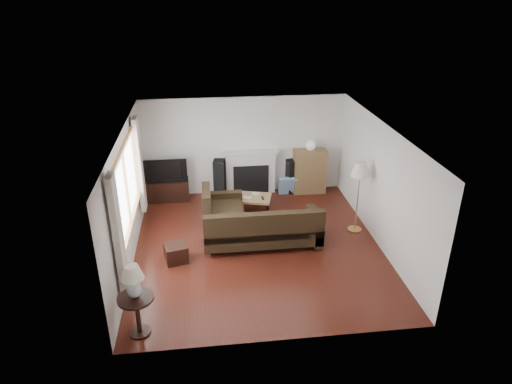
{
  "coord_description": "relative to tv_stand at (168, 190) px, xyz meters",
  "views": [
    {
      "loc": [
        -1.02,
        -8.04,
        5.01
      ],
      "look_at": [
        0.0,
        0.3,
        1.1
      ],
      "focal_mm": 32.0,
      "sensor_mm": 36.0,
      "label": 1
    }
  ],
  "objects": [
    {
      "name": "coffee_table",
      "position": [
        1.89,
        -0.97,
        -0.04
      ],
      "size": [
        1.22,
        0.86,
        0.43
      ],
      "primitive_type": "cube",
      "rotation": [
        0.0,
        0.0,
        -0.26
      ],
      "color": "#987649",
      "rests_on": "ground"
    },
    {
      "name": "table_lamp",
      "position": [
        -0.2,
        -4.81,
        0.71
      ],
      "size": [
        0.34,
        0.34,
        0.55
      ],
      "primitive_type": "cube",
      "color": "silver",
      "rests_on": "side_table"
    },
    {
      "name": "tv_stand",
      "position": [
        0.0,
        0.0,
        0.0
      ],
      "size": [
        1.03,
        0.46,
        0.52
      ],
      "primitive_type": "cube",
      "color": "black",
      "rests_on": "ground"
    },
    {
      "name": "curtain_far",
      "position": [
        -0.45,
        -1.17,
        1.14
      ],
      "size": [
        0.1,
        0.35,
        2.1
      ],
      "primitive_type": "cube",
      "color": "beige",
      "rests_on": "room"
    },
    {
      "name": "footstool",
      "position": [
        0.3,
        -2.82,
        -0.08
      ],
      "size": [
        0.51,
        0.51,
        0.35
      ],
      "primitive_type": "cube",
      "rotation": [
        0.0,
        0.0,
        0.24
      ],
      "color": "black",
      "rests_on": "ground"
    },
    {
      "name": "curtain_near",
      "position": [
        -0.45,
        -4.21,
        1.14
      ],
      "size": [
        0.1,
        0.35,
        2.1
      ],
      "primitive_type": "cube",
      "color": "beige",
      "rests_on": "room"
    },
    {
      "name": "fireplace",
      "position": [
        2.1,
        0.15,
        0.32
      ],
      "size": [
        1.4,
        0.26,
        1.15
      ],
      "primitive_type": "cube",
      "color": "white",
      "rests_on": "room"
    },
    {
      "name": "room",
      "position": [
        1.95,
        -2.49,
        0.99
      ],
      "size": [
        5.1,
        5.6,
        2.54
      ],
      "color": "#491910",
      "rests_on": "ground"
    },
    {
      "name": "window",
      "position": [
        -0.5,
        -2.69,
        1.29
      ],
      "size": [
        0.12,
        2.74,
        1.54
      ],
      "primitive_type": "cube",
      "color": "olive",
      "rests_on": "room"
    },
    {
      "name": "bookshelf",
      "position": [
        3.61,
        0.04,
        0.31
      ],
      "size": [
        0.83,
        0.39,
        1.14
      ],
      "primitive_type": "cube",
      "color": "olive",
      "rests_on": "ground"
    },
    {
      "name": "speaker_right",
      "position": [
        3.15,
        0.06,
        0.18
      ],
      "size": [
        0.3,
        0.33,
        0.88
      ],
      "primitive_type": "cube",
      "rotation": [
        0.0,
        0.0,
        0.2
      ],
      "color": "black",
      "rests_on": "ground"
    },
    {
      "name": "television",
      "position": [
        0.0,
        0.0,
        0.55
      ],
      "size": [
        1.03,
        0.13,
        0.59
      ],
      "primitive_type": "imported",
      "color": "black",
      "rests_on": "tv_stand"
    },
    {
      "name": "floor_lamp",
      "position": [
        4.16,
        -2.08,
        0.54
      ],
      "size": [
        0.52,
        0.52,
        1.59
      ],
      "primitive_type": "cube",
      "rotation": [
        0.0,
        0.0,
        0.33
      ],
      "color": "#C88B45",
      "rests_on": "ground"
    },
    {
      "name": "globe_lamp",
      "position": [
        3.61,
        0.04,
        1.01
      ],
      "size": [
        0.25,
        0.25,
        0.25
      ],
      "primitive_type": "sphere",
      "color": "white",
      "rests_on": "bookshelf"
    },
    {
      "name": "side_table",
      "position": [
        -0.2,
        -4.81,
        0.09
      ],
      "size": [
        0.55,
        0.55,
        0.69
      ],
      "primitive_type": "cube",
      "color": "black",
      "rests_on": "ground"
    },
    {
      "name": "speaker_left",
      "position": [
        1.3,
        0.05,
        0.23
      ],
      "size": [
        0.32,
        0.37,
        0.97
      ],
      "primitive_type": "cube",
      "rotation": [
        0.0,
        0.0,
        -0.18
      ],
      "color": "black",
      "rests_on": "ground"
    },
    {
      "name": "sectional_sofa",
      "position": [
        2.06,
        -2.41,
        0.16
      ],
      "size": [
        2.6,
        1.9,
        0.84
      ],
      "primitive_type": "cube",
      "color": "black",
      "rests_on": "ground"
    }
  ]
}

